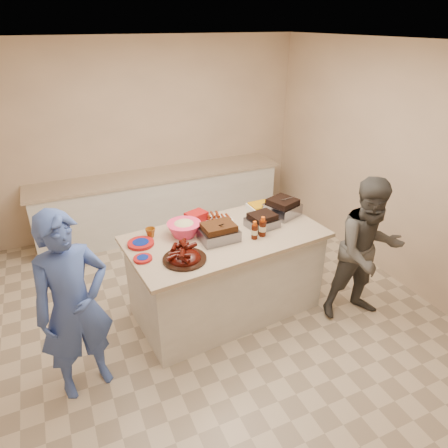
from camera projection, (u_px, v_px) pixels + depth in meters
name	position (u px, v px, depth m)	size (l,w,h in m)	color
room	(221.00, 316.00, 4.33)	(4.50, 5.00, 2.70)	beige
back_counter	(161.00, 202.00, 5.91)	(3.60, 0.64, 0.90)	silver
island	(226.00, 308.00, 4.44)	(1.97, 1.04, 0.93)	silver
rib_platter	(185.00, 260.00, 3.59)	(0.40, 0.40, 0.16)	#3F0904
pulled_pork_tray	(219.00, 240.00, 3.93)	(0.36, 0.28, 0.11)	#47230F
brisket_tray	(262.00, 226.00, 4.17)	(0.30, 0.25, 0.09)	black
roasting_pan	(282.00, 215.00, 4.43)	(0.32, 0.32, 0.13)	gray
coleslaw_bowl	(184.00, 235.00, 4.01)	(0.34, 0.34, 0.23)	#FF3462
sausage_plate	(219.00, 222.00, 4.27)	(0.31, 0.31, 0.05)	silver
mac_cheese_dish	(262.00, 210.00, 4.54)	(0.32, 0.23, 0.08)	#D9990D
bbq_bottle_a	(254.00, 238.00, 3.95)	(0.06, 0.06, 0.19)	#3C1105
bbq_bottle_b	(262.00, 236.00, 4.00)	(0.07, 0.07, 0.21)	#3C1105
mustard_bottle	(199.00, 231.00, 4.09)	(0.05, 0.05, 0.12)	#E3AC04
sauce_bowl	(214.00, 224.00, 4.23)	(0.12, 0.04, 0.12)	silver
plate_stack_large	(141.00, 245.00, 3.83)	(0.25, 0.25, 0.03)	#A01112
plate_stack_small	(143.00, 260.00, 3.60)	(0.17, 0.17, 0.02)	#A01112
plastic_cup	(151.00, 237.00, 3.98)	(0.10, 0.09, 0.10)	#8E4D11
basket_stack	(197.00, 221.00, 4.28)	(0.21, 0.16, 0.11)	#A01112
guest_blue	(90.00, 382.00, 3.54)	(0.61, 1.67, 0.40)	#3F5AAA
guest_gray	(356.00, 312.00, 4.39)	(0.76, 1.56, 0.59)	#54514C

